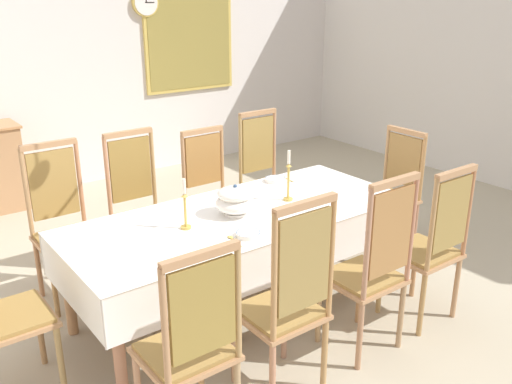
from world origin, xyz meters
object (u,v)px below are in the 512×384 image
at_px(chair_head_east, 392,189).
at_px(soup_tureen, 235,200).
at_px(chair_south_b, 288,299).
at_px(framed_painting, 189,28).
at_px(chair_north_d, 266,175).
at_px(candlestick_west, 185,209).
at_px(chair_south_a, 191,343).
at_px(mounted_clock, 145,2).
at_px(chair_north_a, 63,222).
at_px(candlestick_east, 288,180).
at_px(chair_south_d, 431,243).
at_px(chair_south_c, 372,265).
at_px(dining_table, 240,223).
at_px(spoon_primary, 284,177).
at_px(chair_north_c, 212,191).
at_px(bowl_near_left, 275,179).
at_px(spoon_secondary, 232,238).
at_px(bowl_near_right, 248,234).
at_px(chair_north_b, 140,204).

height_order(chair_head_east, soup_tureen, chair_head_east).
distance_m(chair_south_b, framed_painting, 4.85).
bearing_deg(chair_north_d, candlestick_west, 33.77).
bearing_deg(chair_head_east, candlestick_west, 90.00).
height_order(chair_south_a, candlestick_west, chair_south_a).
bearing_deg(chair_head_east, mounted_clock, 9.71).
height_order(chair_north_a, candlestick_east, chair_north_a).
bearing_deg(chair_south_d, chair_south_c, -179.65).
distance_m(chair_south_c, mounted_clock, 4.57).
xyz_separation_m(dining_table, spoon_primary, (0.74, 0.41, 0.08)).
distance_m(dining_table, chair_north_c, 0.97).
relative_size(bowl_near_left, spoon_secondary, 0.95).
bearing_deg(framed_painting, chair_north_c, -117.43).
bearing_deg(chair_south_b, chair_south_a, 179.45).
relative_size(chair_north_a, bowl_near_left, 7.01).
relative_size(soup_tureen, spoon_primary, 1.55).
height_order(candlestick_west, spoon_secondary, candlestick_west).
bearing_deg(chair_head_east, soup_tureen, 90.00).
distance_m(candlestick_east, mounted_clock, 3.62).
xyz_separation_m(chair_north_a, candlestick_west, (0.51, -0.91, 0.27)).
bearing_deg(bowl_near_right, bowl_near_left, 42.28).
xyz_separation_m(soup_tureen, bowl_near_right, (-0.14, -0.34, -0.09)).
distance_m(chair_north_a, chair_north_c, 1.28).
bearing_deg(spoon_primary, chair_south_a, -135.61).
bearing_deg(spoon_secondary, candlestick_west, 123.37).
xyz_separation_m(bowl_near_left, spoon_secondary, (-0.91, -0.71, -0.01)).
height_order(chair_north_b, mounted_clock, mounted_clock).
distance_m(dining_table, candlestick_west, 0.48).
xyz_separation_m(chair_south_b, framed_painting, (1.95, 4.29, 1.14)).
bearing_deg(chair_south_a, bowl_near_left, 39.70).
bearing_deg(chair_north_a, spoon_primary, 163.48).
height_order(chair_north_d, candlestick_east, chair_north_d).
bearing_deg(mounted_clock, spoon_secondary, -109.80).
bearing_deg(bowl_near_left, spoon_primary, 12.74).
height_order(chair_north_c, mounted_clock, mounted_clock).
bearing_deg(candlestick_west, chair_south_a, -119.16).
distance_m(chair_north_b, chair_north_d, 1.26).
relative_size(dining_table, chair_north_a, 2.06).
bearing_deg(chair_south_c, bowl_near_left, 77.76).
relative_size(bowl_near_left, framed_painting, 0.11).
xyz_separation_m(chair_south_b, bowl_near_right, (0.15, 0.57, 0.14)).
bearing_deg(candlestick_west, chair_south_b, -83.69).
bearing_deg(framed_painting, chair_south_c, -106.64).
relative_size(chair_south_b, framed_painting, 0.78).
height_order(candlestick_west, framed_painting, framed_painting).
relative_size(chair_south_b, chair_north_d, 1.04).
height_order(chair_south_a, chair_south_b, chair_south_b).
relative_size(dining_table, chair_south_c, 2.02).
bearing_deg(chair_north_d, chair_south_d, 90.00).
height_order(chair_south_b, mounted_clock, mounted_clock).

